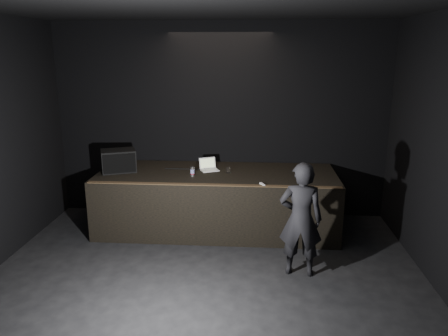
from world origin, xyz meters
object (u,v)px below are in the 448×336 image
stage_riser (217,201)px  beer_can (192,172)px  laptop (209,167)px  person (301,219)px  stage_monitor (119,161)px

stage_riser → beer_can: 0.74m
stage_riser → laptop: laptop is taller
person → stage_monitor: bearing=-21.0°
laptop → beer_can: laptop is taller
laptop → beer_can: size_ratio=2.34×
laptop → beer_can: 0.47m
beer_can → person: 2.09m
stage_riser → laptop: bearing=133.5°
stage_riser → beer_can: bearing=-145.8°
stage_monitor → laptop: stage_monitor is taller
beer_can → person: size_ratio=0.10×
stage_riser → stage_monitor: bearing=-178.3°
laptop → beer_can: bearing=-142.5°
stage_monitor → beer_can: stage_monitor is taller
beer_can → stage_riser: bearing=34.2°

